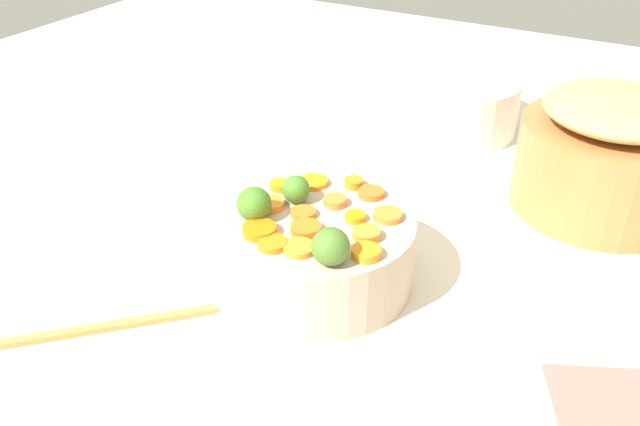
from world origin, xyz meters
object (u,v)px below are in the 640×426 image
object	(u,v)px
metal_pot	(605,167)
wooden_spoon	(12,342)
serving_bowl_carrots	(320,251)
casserole_dish	(448,103)

from	to	relation	value
metal_pot	wooden_spoon	xyz separation A→B (m)	(-0.64, 0.51, -0.06)
serving_bowl_carrots	metal_pot	world-z (taller)	metal_pot
wooden_spoon	casserole_dish	distance (m)	0.83
wooden_spoon	casserole_dish	xyz separation A→B (m)	(0.80, -0.22, 0.04)
metal_pot	casserole_dish	size ratio (longest dim) A/B	1.02
metal_pot	casserole_dish	world-z (taller)	metal_pot
serving_bowl_carrots	casserole_dish	size ratio (longest dim) A/B	0.93
serving_bowl_carrots	casserole_dish	xyz separation A→B (m)	(0.52, 0.02, 0.00)
wooden_spoon	metal_pot	bearing A→B (deg)	-39.01
serving_bowl_carrots	metal_pot	distance (m)	0.45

